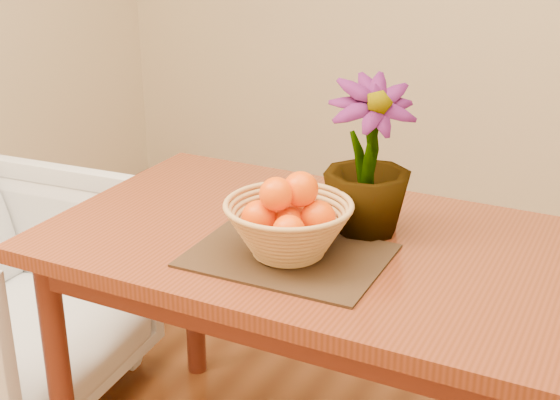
% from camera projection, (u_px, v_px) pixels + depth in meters
% --- Properties ---
extents(table, '(1.40, 0.80, 0.75)m').
position_uv_depth(table, '(331.00, 272.00, 1.91)').
color(table, maroon).
rests_on(table, floor).
extents(placemat, '(0.45, 0.34, 0.01)m').
position_uv_depth(placemat, '(288.00, 255.00, 1.79)').
color(placemat, '#352113').
rests_on(placemat, table).
extents(wicker_basket, '(0.30, 0.30, 0.12)m').
position_uv_depth(wicker_basket, '(288.00, 231.00, 1.77)').
color(wicker_basket, tan).
rests_on(wicker_basket, placemat).
extents(orange_pile, '(0.20, 0.19, 0.15)m').
position_uv_depth(orange_pile, '(289.00, 210.00, 1.75)').
color(orange_pile, '#F25003').
rests_on(orange_pile, wicker_basket).
extents(potted_plant, '(0.30, 0.30, 0.38)m').
position_uv_depth(potted_plant, '(368.00, 157.00, 1.86)').
color(potted_plant, '#154012').
rests_on(potted_plant, table).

